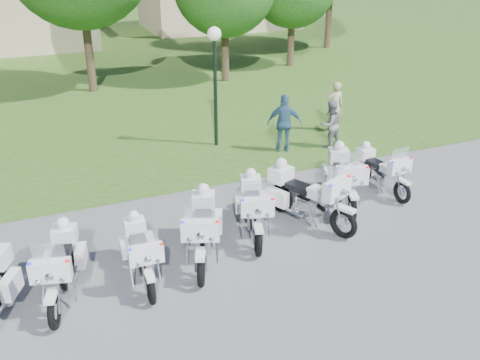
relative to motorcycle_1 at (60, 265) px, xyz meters
name	(u,v)px	position (x,y,z in m)	size (l,w,h in m)	color
ground	(234,241)	(3.84, 0.54, -0.67)	(100.00, 100.00, 0.00)	slate
grass_lawn	(79,44)	(3.84, 27.54, -0.67)	(100.00, 48.00, 0.01)	#31561B
motorcycle_1	(60,265)	(0.00, 0.00, 0.00)	(1.16, 2.34, 1.60)	black
motorcycle_2	(141,251)	(1.57, -0.03, -0.06)	(0.78, 2.19, 1.47)	black
motorcycle_3	(203,228)	(2.99, 0.23, 0.05)	(1.42, 2.42, 1.71)	black
motorcycle_4	(254,207)	(4.45, 0.77, 0.01)	(1.27, 2.34, 1.63)	black
motorcycle_5	(307,194)	(5.85, 0.75, 0.07)	(1.51, 2.49, 1.78)	black
motorcycle_6	(344,177)	(7.28, 1.32, 0.06)	(1.43, 2.46, 1.73)	black
motorcycle_7	(380,169)	(8.63, 1.57, -0.05)	(0.80, 2.20, 1.48)	black
lamp_post	(215,57)	(5.67, 6.60, 2.30)	(0.44, 0.44, 3.91)	black
bystander_a	(335,107)	(10.10, 6.33, 0.23)	(0.66, 0.43, 1.81)	tan
bystander_b	(330,125)	(9.10, 4.98, 0.11)	(0.76, 0.59, 1.56)	slate
bystander_c	(284,123)	(7.53, 5.23, 0.28)	(1.11, 0.46, 1.90)	#366283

